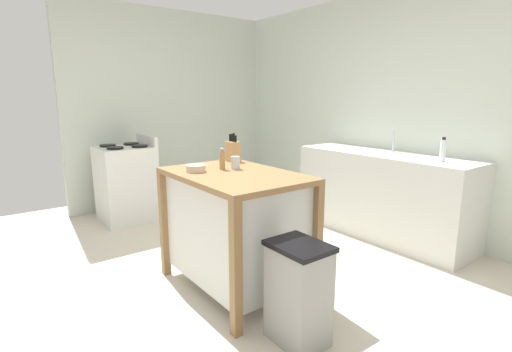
# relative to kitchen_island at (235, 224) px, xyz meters

# --- Properties ---
(ground_plane) EXTENTS (6.41, 6.41, 0.00)m
(ground_plane) POSITION_rel_kitchen_island_xyz_m (-0.01, -0.07, -0.51)
(ground_plane) COLOR beige
(ground_plane) RESTS_ON ground
(wall_back) EXTENTS (5.41, 0.10, 2.60)m
(wall_back) POSITION_rel_kitchen_island_xyz_m (-0.01, 2.25, 0.79)
(wall_back) COLOR silver
(wall_back) RESTS_ON ground
(wall_left) EXTENTS (0.10, 2.92, 2.60)m
(wall_left) POSITION_rel_kitchen_island_xyz_m (-2.71, 0.79, 0.79)
(wall_left) COLOR beige
(wall_left) RESTS_ON ground
(kitchen_island) EXTENTS (1.11, 0.76, 0.91)m
(kitchen_island) POSITION_rel_kitchen_island_xyz_m (0.00, 0.00, 0.00)
(kitchen_island) COLOR olive
(kitchen_island) RESTS_ON ground
(knife_block) EXTENTS (0.11, 0.09, 0.25)m
(knife_block) POSITION_rel_kitchen_island_xyz_m (-0.44, 0.28, 0.49)
(knife_block) COLOR tan
(knife_block) RESTS_ON kitchen_island
(bowl_stoneware_deep) EXTENTS (0.15, 0.15, 0.05)m
(bowl_stoneware_deep) POSITION_rel_kitchen_island_xyz_m (-0.21, -0.21, 0.43)
(bowl_stoneware_deep) COLOR beige
(bowl_stoneware_deep) RESTS_ON kitchen_island
(drinking_cup) EXTENTS (0.07, 0.07, 0.10)m
(drinking_cup) POSITION_rel_kitchen_island_xyz_m (-0.12, 0.09, 0.45)
(drinking_cup) COLOR silver
(drinking_cup) RESTS_ON kitchen_island
(pepper_grinder) EXTENTS (0.04, 0.04, 0.17)m
(pepper_grinder) POSITION_rel_kitchen_island_xyz_m (-0.17, 0.00, 0.48)
(pepper_grinder) COLOR #AD7F4C
(pepper_grinder) RESTS_ON kitchen_island
(trash_bin) EXTENTS (0.36, 0.28, 0.63)m
(trash_bin) POSITION_rel_kitchen_island_xyz_m (0.80, -0.08, -0.19)
(trash_bin) COLOR gray
(trash_bin) RESTS_ON ground
(sink_counter) EXTENTS (1.89, 0.60, 0.88)m
(sink_counter) POSITION_rel_kitchen_island_xyz_m (-0.02, 1.90, -0.06)
(sink_counter) COLOR silver
(sink_counter) RESTS_ON ground
(sink_faucet) EXTENTS (0.02, 0.02, 0.22)m
(sink_faucet) POSITION_rel_kitchen_island_xyz_m (-0.02, 2.04, 0.49)
(sink_faucet) COLOR #B7BCC1
(sink_faucet) RESTS_ON sink_counter
(bottle_spray_cleaner) EXTENTS (0.05, 0.05, 0.22)m
(bottle_spray_cleaner) POSITION_rel_kitchen_island_xyz_m (0.60, 1.85, 0.48)
(bottle_spray_cleaner) COLOR white
(bottle_spray_cleaner) RESTS_ON sink_counter
(stove) EXTENTS (0.60, 0.60, 1.00)m
(stove) POSITION_rel_kitchen_island_xyz_m (-2.16, -0.11, -0.06)
(stove) COLOR silver
(stove) RESTS_ON ground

